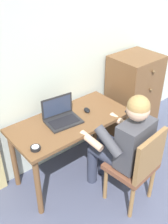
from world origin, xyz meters
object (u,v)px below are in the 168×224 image
at_px(desk, 70,128).
at_px(desk_clock, 35,148).
at_px(person_seated, 123,141).
at_px(computer_mouse, 87,110).
at_px(chair, 138,165).
at_px(dresser, 132,99).
at_px(laptop, 61,116).

distance_m(desk, desk_clock, 0.55).
distance_m(person_seated, computer_mouse, 0.56).
bearing_deg(chair, desk, 107.75).
xyz_separation_m(dresser, chair, (-0.82, -0.79, -0.07)).
bearing_deg(desk_clock, computer_mouse, 14.27).
height_order(chair, laptop, laptop).
bearing_deg(laptop, desk_clock, -153.10).
relative_size(chair, laptop, 2.41).
height_order(desk, dresser, dresser).
bearing_deg(person_seated, desk_clock, 153.36).
bearing_deg(computer_mouse, laptop, -165.68).
distance_m(desk, laptop, 0.18).
relative_size(person_seated, desk_clock, 13.34).
bearing_deg(person_seated, laptop, 116.40).
height_order(desk, person_seated, person_seated).
height_order(computer_mouse, desk_clock, computer_mouse).
xyz_separation_m(desk, person_seated, (0.22, -0.54, 0.06)).
height_order(dresser, person_seated, person_seated).
bearing_deg(computer_mouse, desk, -156.86).
relative_size(computer_mouse, desk_clock, 1.11).
height_order(desk, laptop, laptop).
xyz_separation_m(chair, desk_clock, (-0.74, 0.55, 0.25)).
height_order(person_seated, computer_mouse, person_seated).
bearing_deg(dresser, desk, -176.29).
bearing_deg(chair, person_seated, 95.12).
bearing_deg(desk_clock, laptop, 26.90).
xyz_separation_m(desk, laptop, (-0.08, 0.04, 0.16)).
height_order(laptop, desk_clock, laptop).
distance_m(laptop, computer_mouse, 0.31).
height_order(dresser, chair, dresser).
bearing_deg(person_seated, dresser, 36.19).
distance_m(desk, chair, 0.77).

